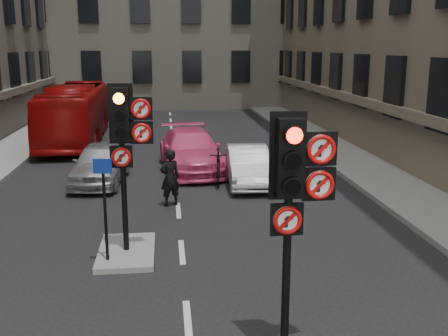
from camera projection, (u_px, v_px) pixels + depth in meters
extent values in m
cube|color=gray|center=(373.00, 168.00, 19.09)|extent=(3.00, 50.00, 0.16)
cube|color=gray|center=(127.00, 252.00, 11.42)|extent=(1.20, 2.00, 0.12)
cylinder|color=black|center=(286.00, 276.00, 7.57)|extent=(0.12, 0.12, 2.40)
cube|color=black|center=(290.00, 158.00, 7.17)|extent=(0.36, 0.28, 1.10)
cube|color=black|center=(287.00, 156.00, 7.30)|extent=(0.52, 0.03, 1.25)
cylinder|color=#FF1407|center=(295.00, 136.00, 6.85)|extent=(0.22, 0.01, 0.22)
cylinder|color=black|center=(294.00, 162.00, 6.93)|extent=(0.22, 0.01, 0.22)
cylinder|color=black|center=(293.00, 187.00, 7.01)|extent=(0.22, 0.01, 0.22)
cube|color=black|center=(320.00, 149.00, 7.17)|extent=(0.47, 0.05, 0.47)
cylinder|color=white|center=(321.00, 149.00, 7.13)|extent=(0.41, 0.02, 0.41)
torus|color=#BF0C0A|center=(321.00, 150.00, 7.12)|extent=(0.41, 0.06, 0.41)
cube|color=#BF0C0A|center=(322.00, 150.00, 7.11)|extent=(0.25, 0.01, 0.25)
cube|color=black|center=(319.00, 184.00, 7.28)|extent=(0.47, 0.05, 0.47)
cylinder|color=white|center=(320.00, 185.00, 7.24)|extent=(0.41, 0.02, 0.41)
torus|color=#BF0C0A|center=(320.00, 185.00, 7.23)|extent=(0.41, 0.06, 0.41)
cube|color=#BF0C0A|center=(320.00, 185.00, 7.23)|extent=(0.25, 0.01, 0.25)
cube|color=black|center=(287.00, 219.00, 7.35)|extent=(0.47, 0.05, 0.47)
cylinder|color=white|center=(287.00, 220.00, 7.31)|extent=(0.41, 0.02, 0.41)
torus|color=#BF0C0A|center=(288.00, 221.00, 7.30)|extent=(0.41, 0.06, 0.41)
cube|color=#BF0C0A|center=(288.00, 221.00, 7.29)|extent=(0.25, 0.01, 0.25)
cylinder|color=black|center=(124.00, 196.00, 11.13)|extent=(0.12, 0.12, 2.40)
cube|color=black|center=(120.00, 114.00, 10.73)|extent=(0.36, 0.28, 1.10)
cube|color=black|center=(121.00, 114.00, 10.86)|extent=(0.52, 0.03, 1.25)
cylinder|color=orange|center=(119.00, 99.00, 10.42)|extent=(0.22, 0.02, 0.22)
cylinder|color=black|center=(119.00, 116.00, 10.50)|extent=(0.22, 0.02, 0.22)
cylinder|color=black|center=(120.00, 133.00, 10.58)|extent=(0.22, 0.02, 0.22)
cube|color=black|center=(141.00, 108.00, 10.73)|extent=(0.47, 0.05, 0.47)
cylinder|color=white|center=(141.00, 109.00, 10.69)|extent=(0.41, 0.02, 0.41)
torus|color=#BF0C0A|center=(141.00, 109.00, 10.68)|extent=(0.41, 0.06, 0.41)
cube|color=#BF0C0A|center=(141.00, 109.00, 10.67)|extent=(0.25, 0.02, 0.25)
cube|color=black|center=(142.00, 133.00, 10.85)|extent=(0.47, 0.05, 0.47)
cylinder|color=white|center=(142.00, 133.00, 10.81)|extent=(0.41, 0.02, 0.41)
torus|color=#BF0C0A|center=(142.00, 133.00, 10.79)|extent=(0.41, 0.06, 0.41)
cube|color=#BF0C0A|center=(142.00, 133.00, 10.79)|extent=(0.25, 0.02, 0.25)
cube|color=black|center=(121.00, 157.00, 10.91)|extent=(0.47, 0.05, 0.47)
cylinder|color=white|center=(121.00, 157.00, 10.87)|extent=(0.41, 0.02, 0.41)
torus|color=#BF0C0A|center=(121.00, 157.00, 10.86)|extent=(0.41, 0.06, 0.41)
cube|color=#BF0C0A|center=(121.00, 157.00, 10.86)|extent=(0.25, 0.02, 0.25)
imported|color=#B0B2B8|center=(100.00, 163.00, 17.27)|extent=(1.88, 4.00, 1.33)
imported|color=silver|center=(248.00, 165.00, 17.19)|extent=(1.49, 3.78, 1.22)
imported|color=#E44383|center=(191.00, 150.00, 19.07)|extent=(2.43, 5.14, 1.45)
imported|color=#980B0B|center=(75.00, 113.00, 24.56)|extent=(2.50, 9.69, 2.68)
imported|color=black|center=(218.00, 167.00, 17.16)|extent=(0.70, 1.92, 1.13)
imported|color=black|center=(170.00, 178.00, 14.75)|extent=(0.70, 0.59, 1.63)
cylinder|color=black|center=(105.00, 211.00, 10.62)|extent=(0.06, 0.06, 2.11)
cube|color=navy|center=(102.00, 166.00, 10.35)|extent=(0.37, 0.09, 0.30)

